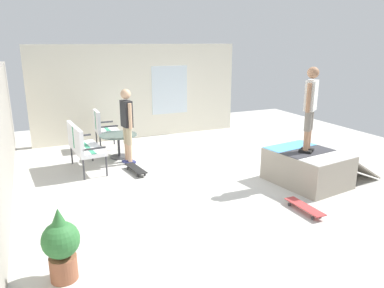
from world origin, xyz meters
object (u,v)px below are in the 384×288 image
object	(u,v)px
patio_bench	(82,144)
skateboard_by_bench	(136,169)
skate_ramp	(308,167)
person_skater	(310,104)
skateboard_spare	(305,207)
person_watching	(127,120)
potted_plant	(61,244)
patio_chair_near_house	(102,126)
patio_table	(119,141)

from	to	relation	value
patio_bench	skateboard_by_bench	size ratio (longest dim) A/B	1.58
skate_ramp	person_skater	size ratio (longest dim) A/B	1.33
patio_bench	skateboard_by_bench	xyz separation A→B (m)	(-0.59, -1.01, -0.53)
skateboard_by_bench	skateboard_spare	xyz separation A→B (m)	(-2.99, -2.04, 0.00)
patio_bench	person_skater	distance (m)	4.78
person_watching	potted_plant	world-z (taller)	person_watching
patio_bench	skate_ramp	bearing A→B (deg)	-122.81
skate_ramp	skateboard_by_bench	bearing A→B (deg)	56.36
patio_bench	person_skater	bearing A→B (deg)	-123.21
skateboard_spare	potted_plant	xyz separation A→B (m)	(-0.25, 3.83, 0.38)
patio_chair_near_house	person_skater	xyz separation A→B (m)	(-4.14, -3.17, 0.99)
patio_chair_near_house	skateboard_by_bench	world-z (taller)	patio_chair_near_house
skateboard_spare	patio_chair_near_house	bearing A→B (deg)	24.11
patio_table	potted_plant	distance (m)	4.78
patio_bench	skateboard_by_bench	world-z (taller)	patio_bench
patio_chair_near_house	patio_table	size ratio (longest dim) A/B	1.13
skate_ramp	patio_table	xyz separation A→B (m)	(3.20, 3.05, 0.08)
patio_table	skateboard_by_bench	bearing A→B (deg)	-176.58
person_skater	patio_bench	bearing A→B (deg)	56.79
potted_plant	person_watching	bearing A→B (deg)	-24.70
patio_table	skateboard_spare	bearing A→B (deg)	-153.38
patio_chair_near_house	skateboard_by_bench	size ratio (longest dim) A/B	1.24
person_watching	skateboard_by_bench	bearing A→B (deg)	177.55
patio_bench	skateboard_spare	size ratio (longest dim) A/B	1.61
patio_bench	skateboard_spare	xyz separation A→B (m)	(-3.58, -3.05, -0.53)
potted_plant	skateboard_by_bench	bearing A→B (deg)	-28.90
person_watching	potted_plant	distance (m)	4.39
patio_bench	person_skater	size ratio (longest dim) A/B	0.79
person_skater	patio_table	bearing A→B (deg)	42.96
skate_ramp	patio_chair_near_house	xyz separation A→B (m)	(4.15, 3.25, 0.29)
patio_table	person_skater	distance (m)	4.52
skate_ramp	person_skater	world-z (taller)	person_skater
skate_ramp	potted_plant	xyz separation A→B (m)	(-1.26, 4.76, 0.14)
patio_chair_near_house	skateboard_by_bench	xyz separation A→B (m)	(-2.17, -0.27, -0.53)
patio_bench	person_watching	xyz separation A→B (m)	(0.13, -1.04, 0.39)
patio_bench	skateboard_spare	bearing A→B (deg)	-139.58
patio_chair_near_house	person_watching	world-z (taller)	person_watching
person_watching	potted_plant	bearing A→B (deg)	155.30
skate_ramp	person_watching	world-z (taller)	person_watching
person_skater	skateboard_spare	bearing A→B (deg)	140.00
person_watching	person_skater	xyz separation A→B (m)	(-2.69, -2.87, 0.59)
patio_bench	potted_plant	size ratio (longest dim) A/B	1.41
patio_bench	person_watching	distance (m)	1.12
patio_bench	patio_table	distance (m)	1.15
skate_ramp	potted_plant	bearing A→B (deg)	104.81
skate_ramp	patio_chair_near_house	world-z (taller)	patio_chair_near_house
person_skater	skateboard_spare	xyz separation A→B (m)	(-1.02, 0.86, -1.52)
skate_ramp	patio_chair_near_house	bearing A→B (deg)	38.02
skateboard_spare	potted_plant	bearing A→B (deg)	93.69
patio_bench	potted_plant	world-z (taller)	patio_bench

